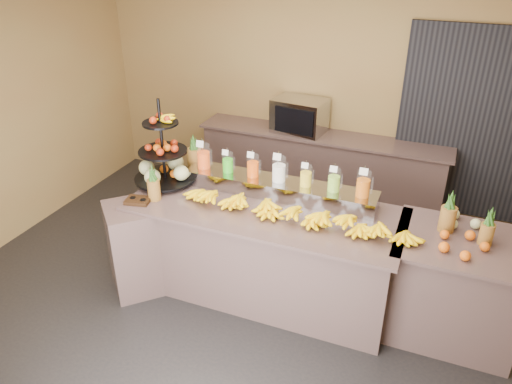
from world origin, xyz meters
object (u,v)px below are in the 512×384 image
Objects in this scene: fruit_stand at (167,163)px; condiment_caddy at (138,200)px; right_fruit_pile at (463,235)px; banana_heap at (294,209)px; pitcher_tray at (278,188)px; oven_warmer at (300,116)px.

condiment_caddy is (-0.06, -0.45, -0.20)m from fruit_stand.
fruit_stand reaches higher than right_fruit_pile.
fruit_stand reaches higher than banana_heap.
pitcher_tray is at bearing 28.24° from condiment_caddy.
fruit_stand is 3.86× the size of condiment_caddy.
fruit_stand is at bearing -105.60° from oven_warmer.
condiment_caddy is 0.53× the size of right_fruit_pile.
right_fruit_pile reaches higher than banana_heap.
right_fruit_pile is at bearing -36.66° from oven_warmer.
banana_heap is 1.38m from right_fruit_pile.
fruit_stand is 1.38× the size of oven_warmer.
oven_warmer is (0.82, 2.29, 0.19)m from condiment_caddy.
fruit_stand is 1.99m from oven_warmer.
pitcher_tray is at bearing 127.93° from banana_heap.
right_fruit_pile is (1.64, -0.20, -0.01)m from pitcher_tray.
right_fruit_pile is (2.78, 0.42, 0.05)m from condiment_caddy.
fruit_stand reaches higher than pitcher_tray.
banana_heap is 2.52× the size of fruit_stand.
condiment_caddy is at bearing -102.75° from oven_warmer.
banana_heap is at bearing 10.95° from condiment_caddy.
right_fruit_pile is (1.37, 0.14, -0.02)m from banana_heap.
pitcher_tray is 2.17× the size of fruit_stand.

